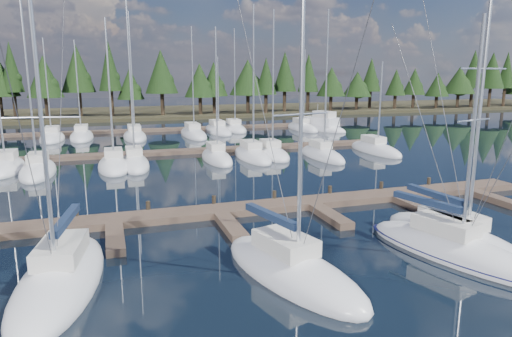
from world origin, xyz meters
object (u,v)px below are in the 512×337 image
object	(u,v)px
front_sailboat_2	(61,279)
front_sailboat_5	(458,241)
main_dock	(220,214)
front_sailboat_3	(291,270)
front_sailboat_4	(451,250)
motor_yacht_right	(322,127)

from	to	relation	value
front_sailboat_2	front_sailboat_5	xyz separation A→B (m)	(18.07, -1.59, 0.02)
main_dock	front_sailboat_3	bearing A→B (deg)	-84.08
front_sailboat_4	front_sailboat_3	bearing A→B (deg)	178.05
front_sailboat_3	front_sailboat_4	distance (m)	7.97
main_dock	motor_yacht_right	world-z (taller)	motor_yacht_right
front_sailboat_2	front_sailboat_4	bearing A→B (deg)	-7.84
front_sailboat_2	front_sailboat_4	xyz separation A→B (m)	(17.04, -2.35, -0.00)
front_sailboat_3	front_sailboat_5	bearing A→B (deg)	3.06
front_sailboat_2	front_sailboat_5	bearing A→B (deg)	-5.04
front_sailboat_3	motor_yacht_right	distance (m)	50.78
front_sailboat_5	motor_yacht_right	bearing A→B (deg)	71.88
main_dock	front_sailboat_2	size ratio (longest dim) A/B	3.57
main_dock	front_sailboat_3	size ratio (longest dim) A/B	3.56
main_dock	front_sailboat_2	xyz separation A→B (m)	(-8.18, -6.58, 0.07)
front_sailboat_4	motor_yacht_right	xyz separation A→B (m)	(15.60, 45.25, 0.24)
front_sailboat_3	motor_yacht_right	bearing A→B (deg)	62.35
front_sailboat_2	motor_yacht_right	bearing A→B (deg)	52.74
front_sailboat_3	front_sailboat_5	xyz separation A→B (m)	(9.00, 0.48, 0.01)
front_sailboat_4	main_dock	bearing A→B (deg)	134.78
main_dock	front_sailboat_2	world-z (taller)	front_sailboat_2
main_dock	front_sailboat_2	bearing A→B (deg)	-141.15
front_sailboat_3	front_sailboat_4	xyz separation A→B (m)	(7.96, -0.27, -0.00)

